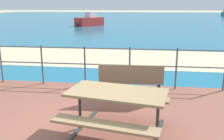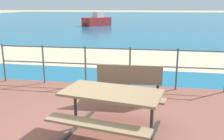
{
  "view_description": "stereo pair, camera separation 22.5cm",
  "coord_description": "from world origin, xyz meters",
  "views": [
    {
      "loc": [
        0.91,
        -3.81,
        2.13
      ],
      "look_at": [
        0.16,
        2.22,
        0.56
      ],
      "focal_mm": 39.82,
      "sensor_mm": 36.0,
      "label": 1
    },
    {
      "loc": [
        1.13,
        -3.78,
        2.13
      ],
      "look_at": [
        0.16,
        2.22,
        0.56
      ],
      "focal_mm": 39.82,
      "sensor_mm": 36.0,
      "label": 2
    }
  ],
  "objects": [
    {
      "name": "boat_mid",
      "position": [
        -5.04,
        23.3,
        0.53
      ],
      "size": [
        3.12,
        3.44,
        1.49
      ],
      "rotation": [
        0.0,
        0.0,
        4.02
      ],
      "color": "red",
      "rests_on": "sea_water"
    },
    {
      "name": "patio_paving",
      "position": [
        0.0,
        0.0,
        0.03
      ],
      "size": [
        6.4,
        5.2,
        0.06
      ],
      "primitive_type": "cube",
      "color": "brown",
      "rests_on": "ground"
    },
    {
      "name": "ground_plane",
      "position": [
        0.0,
        0.0,
        0.0
      ],
      "size": [
        240.0,
        240.0,
        0.0
      ],
      "primitive_type": "plane",
      "color": "tan"
    },
    {
      "name": "park_bench",
      "position": [
        0.67,
        1.48,
        0.57
      ],
      "size": [
        1.42,
        0.45,
        0.85
      ],
      "rotation": [
        0.0,
        0.0,
        3.17
      ],
      "color": "#7A6047",
      "rests_on": "patio_paving"
    },
    {
      "name": "sea_water",
      "position": [
        0.0,
        40.0,
        0.01
      ],
      "size": [
        90.0,
        90.0,
        0.01
      ],
      "primitive_type": "cube",
      "color": "#196B8E",
      "rests_on": "ground"
    },
    {
      "name": "picnic_table",
      "position": [
        0.52,
        -0.1,
        0.65
      ],
      "size": [
        1.81,
        1.74,
        0.76
      ],
      "rotation": [
        0.0,
        0.0,
        -0.19
      ],
      "color": "#8C704C",
      "rests_on": "patio_paving"
    },
    {
      "name": "beach_strip",
      "position": [
        0.0,
        6.48,
        0.01
      ],
      "size": [
        54.07,
        5.13,
        0.01
      ],
      "primitive_type": "cube",
      "rotation": [
        0.0,
        0.0,
        -0.02
      ],
      "color": "beige",
      "rests_on": "ground"
    },
    {
      "name": "railing_fence",
      "position": [
        0.0,
        2.43,
        0.72
      ],
      "size": [
        5.94,
        0.04,
        1.06
      ],
      "color": "#4C5156",
      "rests_on": "patio_paving"
    }
  ]
}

